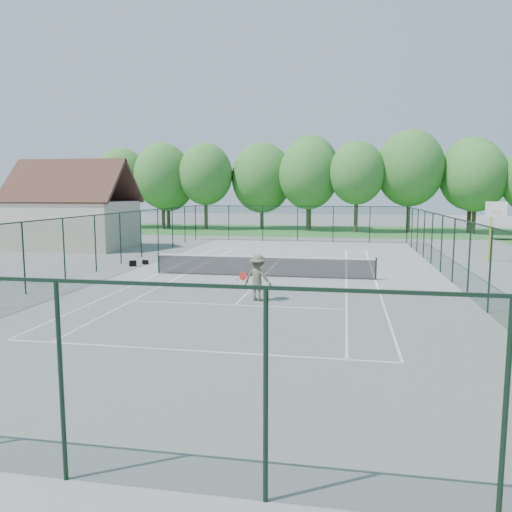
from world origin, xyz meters
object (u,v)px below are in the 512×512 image
at_px(tennis_net, 263,265).
at_px(basketball_goal, 494,220).
at_px(tennis_player, 258,278).
at_px(sports_bag_a, 133,263).

relative_size(tennis_net, basketball_goal, 3.04).
relative_size(basketball_goal, tennis_player, 1.95).
height_order(tennis_net, sports_bag_a, tennis_net).
xyz_separation_m(basketball_goal, sports_bag_a, (-20.58, -5.33, -2.41)).
distance_m(basketball_goal, tennis_player, 17.71).
distance_m(basketball_goal, sports_bag_a, 21.39).
distance_m(tennis_net, basketball_goal, 14.85).
xyz_separation_m(basketball_goal, tennis_player, (-12.01, -12.91, -1.67)).
bearing_deg(basketball_goal, sports_bag_a, -165.49).
distance_m(sports_bag_a, tennis_player, 11.47).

